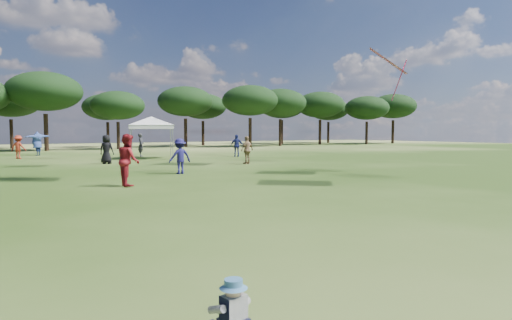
# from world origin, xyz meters

# --- Properties ---
(tree_line) EXTENTS (108.78, 17.63, 7.77)m
(tree_line) POSITION_xyz_m (2.39, 47.41, 5.42)
(tree_line) COLOR black
(tree_line) RESTS_ON ground
(tent_right) EXTENTS (5.57, 5.57, 3.20)m
(tent_right) POSITION_xyz_m (7.79, 27.32, 2.77)
(tent_right) COLOR gray
(tent_right) RESTS_ON ground
(toddler) EXTENTS (0.38, 0.41, 0.53)m
(toddler) POSITION_xyz_m (-0.38, 1.91, 0.24)
(toddler) COLOR black
(toddler) RESTS_ON ground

